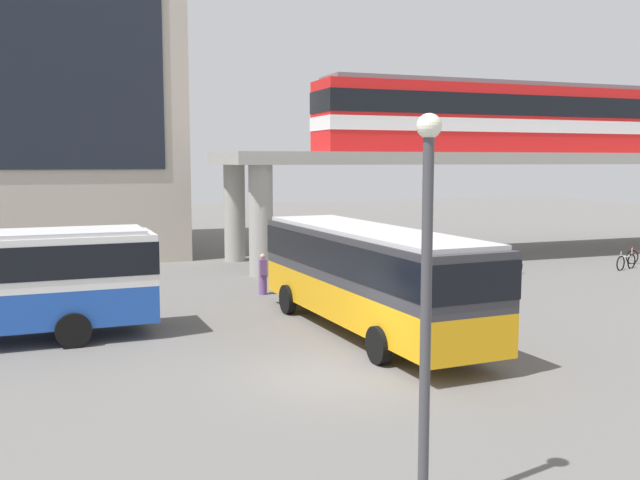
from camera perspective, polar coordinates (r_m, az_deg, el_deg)
name	(u,v)px	position (r m, az deg, el deg)	size (l,w,h in m)	color
ground_plane	(234,300)	(26.88, -6.94, -4.87)	(120.00, 120.00, 0.00)	#605E5B
elevated_platform	(499,167)	(40.57, 14.23, 5.74)	(31.17, 6.75, 5.65)	#9E9B93
train	(501,117)	(40.68, 14.43, 9.58)	(21.35, 2.96, 3.84)	red
bus_main	(367,269)	(21.44, 3.85, -2.31)	(3.21, 11.17, 3.22)	orange
bicycle_brown	(345,269)	(32.09, 2.05, -2.33)	(1.72, 0.60, 1.04)	black
bicycle_black	(512,268)	(33.58, 15.21, -2.16)	(1.68, 0.73, 1.04)	black
bicycle_silver	(626,262)	(37.25, 23.47, -1.64)	(1.71, 0.64, 1.04)	black
bicycle_orange	(496,261)	(35.69, 14.04, -1.63)	(1.67, 0.75, 1.04)	black
pedestrian_walking_across	(263,275)	(27.84, -4.63, -2.87)	(0.32, 0.43, 1.62)	#724C8C
lamp_post	(426,282)	(10.28, 8.58, -3.34)	(0.36, 0.36, 5.90)	#3F3F44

